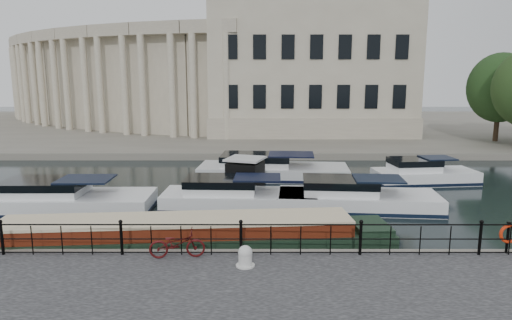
{
  "coord_description": "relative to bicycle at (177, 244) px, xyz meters",
  "views": [
    {
      "loc": [
        0.52,
        -16.74,
        6.47
      ],
      "look_at": [
        0.5,
        2.0,
        3.0
      ],
      "focal_mm": 32.0,
      "sensor_mm": 36.0,
      "label": 1
    }
  ],
  "objects": [
    {
      "name": "ground_plane",
      "position": [
        2.1,
        2.51,
        -1.03
      ],
      "size": [
        160.0,
        160.0,
        0.0
      ],
      "primitive_type": "plane",
      "color": "black",
      "rests_on": "ground"
    },
    {
      "name": "far_bank",
      "position": [
        2.1,
        41.51,
        -0.76
      ],
      "size": [
        120.0,
        42.0,
        0.55
      ],
      "primitive_type": "cube",
      "color": "#6B665B",
      "rests_on": "ground_plane"
    },
    {
      "name": "life_ring_post",
      "position": [
        11.09,
        0.34,
        0.21
      ],
      "size": [
        0.67,
        0.19,
        1.1
      ],
      "color": "black",
      "rests_on": "near_quay"
    },
    {
      "name": "civic_building",
      "position": [
        1.1,
        37.21,
        6.01
      ],
      "size": [
        53.55,
        31.84,
        16.85
      ],
      "color": "#ADA38C",
      "rests_on": "far_bank"
    },
    {
      "name": "mooring_bollard",
      "position": [
        2.26,
        -0.68,
        -0.16
      ],
      "size": [
        0.6,
        0.6,
        0.68
      ],
      "color": "silver",
      "rests_on": "near_quay"
    },
    {
      "name": "narrowboat",
      "position": [
        -0.38,
        2.2,
        -0.67
      ],
      "size": [
        16.56,
        3.49,
        1.6
      ],
      "rotation": [
        0.0,
        0.0,
        0.08
      ],
      "color": "black",
      "rests_on": "ground_plane"
    },
    {
      "name": "railing",
      "position": [
        2.1,
        0.26,
        0.17
      ],
      "size": [
        24.14,
        0.14,
        1.22
      ],
      "color": "black",
      "rests_on": "near_quay"
    },
    {
      "name": "cabin_cruisers",
      "position": [
        2.87,
        10.1,
        -0.66
      ],
      "size": [
        26.93,
        10.73,
        1.99
      ],
      "color": "white",
      "rests_on": "ground_plane"
    },
    {
      "name": "bicycle",
      "position": [
        0.0,
        0.0,
        0.0
      ],
      "size": [
        1.89,
        0.83,
        0.96
      ],
      "primitive_type": "imported",
      "rotation": [
        0.0,
        0.0,
        1.68
      ],
      "color": "#440C0D",
      "rests_on": "near_quay"
    },
    {
      "name": "harbour_hut",
      "position": [
        2.01,
        10.01,
        -0.08
      ],
      "size": [
        3.11,
        2.84,
        2.16
      ],
      "rotation": [
        0.0,
        0.0,
        -0.33
      ],
      "color": "#6B665B",
      "rests_on": "ground_plane"
    }
  ]
}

